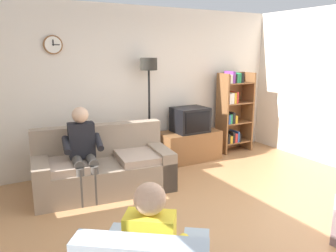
% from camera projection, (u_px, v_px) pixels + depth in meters
% --- Properties ---
extents(ground_plane, '(12.00, 12.00, 0.00)m').
position_uv_depth(ground_plane, '(234.00, 225.00, 3.87)').
color(ground_plane, '#B27F51').
extents(back_wall_assembly, '(6.20, 0.17, 2.70)m').
position_uv_depth(back_wall_assembly, '(137.00, 87.00, 5.83)').
color(back_wall_assembly, silver).
rests_on(back_wall_assembly, ground_plane).
extents(couch, '(2.00, 1.11, 0.90)m').
position_uv_depth(couch, '(104.00, 169.00, 4.78)').
color(couch, gray).
rests_on(couch, ground_plane).
extents(tv_stand, '(1.10, 0.56, 0.54)m').
position_uv_depth(tv_stand, '(189.00, 146.00, 6.12)').
color(tv_stand, brown).
rests_on(tv_stand, ground_plane).
extents(tv, '(0.60, 0.49, 0.44)m').
position_uv_depth(tv, '(190.00, 120.00, 5.99)').
color(tv, black).
rests_on(tv, tv_stand).
extents(bookshelf, '(0.68, 0.36, 1.59)m').
position_uv_depth(bookshelf, '(232.00, 111.00, 6.56)').
color(bookshelf, brown).
rests_on(bookshelf, ground_plane).
extents(floor_lamp, '(0.28, 0.28, 1.85)m').
position_uv_depth(floor_lamp, '(149.00, 82.00, 5.58)').
color(floor_lamp, black).
rests_on(floor_lamp, ground_plane).
extents(person_on_couch, '(0.55, 0.57, 1.24)m').
position_uv_depth(person_on_couch, '(83.00, 148.00, 4.46)').
color(person_on_couch, black).
rests_on(person_on_couch, ground_plane).
extents(person_in_left_armchair, '(0.62, 0.64, 1.12)m').
position_uv_depth(person_in_left_armchair, '(153.00, 246.00, 2.39)').
color(person_in_left_armchair, yellow).
rests_on(person_in_left_armchair, ground_plane).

